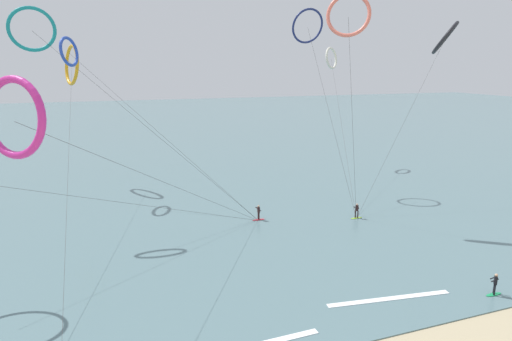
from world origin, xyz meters
The scene contains 13 objects.
sea_water centered at (0.00, 104.19, 0.04)m, with size 400.00×200.00×0.08m, color slate.
surfer_emerald centered at (13.86, 5.84, 0.82)m, with size 1.40×0.73×1.70m.
surfer_lime centered at (13.21, 23.27, 0.82)m, with size 1.40×0.73×1.70m.
surfer_crimson centered at (2.81, 26.35, 0.82)m, with size 1.40×0.59×1.70m.
kite_magenta centered at (-16.70, 10.94, 13.73)m, with size 21.52×17.26×16.02m.
kite_cobalt centered at (-15.59, 42.30, 18.07)m, with size 19.65×17.77×19.92m.
kite_amber centered at (-15.88, 49.04, 16.57)m, with size 2.84×42.90×19.35m.
kite_ivory centered at (23.32, 48.52, 17.64)m, with size 11.90×26.71×19.48m.
kite_charcoal centered at (28.15, 28.97, 19.80)m, with size 17.62×8.44×21.85m.
kite_navy centered at (13.17, 36.73, 21.37)m, with size 4.56×14.50×23.55m.
kite_coral centered at (11.48, 24.14, 21.36)m, with size 4.35×3.72×23.58m.
kite_teal centered at (-17.94, 31.51, 19.79)m, with size 22.96×5.92×21.95m.
wave_crest_far centered at (6.26, 7.88, 0.06)m, with size 9.47×0.50×0.12m, color white.
Camera 1 is at (-12.02, -15.02, 16.46)m, focal length 29.91 mm.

